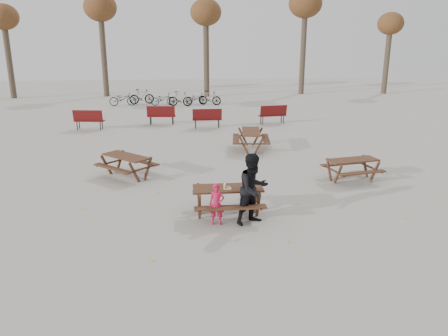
{
  "coord_description": "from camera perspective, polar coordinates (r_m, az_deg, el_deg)",
  "views": [
    {
      "loc": [
        -1.18,
        -10.59,
        4.47
      ],
      "look_at": [
        0.0,
        1.0,
        1.0
      ],
      "focal_mm": 35.0,
      "sensor_mm": 36.0,
      "label": 1
    }
  ],
  "objects": [
    {
      "name": "bread_roll",
      "position": [
        11.13,
        0.46,
        -2.48
      ],
      "size": [
        0.14,
        0.06,
        0.05
      ],
      "primitive_type": "ellipsoid",
      "color": "tan",
      "rests_on": "food_tray"
    },
    {
      "name": "food_tray",
      "position": [
        11.14,
        0.46,
        -2.68
      ],
      "size": [
        0.18,
        0.11,
        0.03
      ],
      "primitive_type": "cube",
      "color": "silver",
      "rests_on": "main_picnic_table"
    },
    {
      "name": "picnic_table_east",
      "position": [
        14.84,
        16.38,
        -0.22
      ],
      "size": [
        1.87,
        1.62,
        0.71
      ],
      "primitive_type": null,
      "rotation": [
        0.0,
        0.0,
        0.2
      ],
      "color": "#381E14",
      "rests_on": "ground"
    },
    {
      "name": "child",
      "position": [
        10.82,
        -0.96,
        -4.77
      ],
      "size": [
        0.43,
        0.32,
        1.06
      ],
      "primitive_type": "imported",
      "rotation": [
        0.0,
        0.0,
        -0.18
      ],
      "color": "#C0183E",
      "rests_on": "ground"
    },
    {
      "name": "fallen_leaves",
      "position": [
        13.94,
        1.42,
        -2.12
      ],
      "size": [
        11.0,
        11.0,
        0.01
      ],
      "primitive_type": null,
      "color": "gold",
      "rests_on": "ground"
    },
    {
      "name": "soda_bottle",
      "position": [
        11.1,
        0.1,
        -2.47
      ],
      "size": [
        0.07,
        0.07,
        0.17
      ],
      "color": "silver",
      "rests_on": "main_picnic_table"
    },
    {
      "name": "picnic_table_north",
      "position": [
        14.92,
        -12.58,
        0.22
      ],
      "size": [
        2.2,
        2.19,
        0.74
      ],
      "primitive_type": null,
      "rotation": [
        0.0,
        0.0,
        -0.77
      ],
      "color": "#381E14",
      "rests_on": "ground"
    },
    {
      "name": "main_picnic_table",
      "position": [
        11.34,
        0.51,
        -3.44
      ],
      "size": [
        1.8,
        1.45,
        0.78
      ],
      "color": "#381E14",
      "rests_on": "ground"
    },
    {
      "name": "ground",
      "position": [
        11.56,
        0.5,
        -6.17
      ],
      "size": [
        80.0,
        80.0,
        0.0
      ],
      "primitive_type": "plane",
      "color": "gray",
      "rests_on": "ground"
    },
    {
      "name": "adult",
      "position": [
        10.79,
        3.84,
        -2.76
      ],
      "size": [
        1.1,
        1.03,
        1.8
      ],
      "primitive_type": "imported",
      "rotation": [
        0.0,
        0.0,
        0.51
      ],
      "color": "black",
      "rests_on": "ground"
    },
    {
      "name": "tree_row",
      "position": [
        35.85,
        -2.63,
        19.32
      ],
      "size": [
        32.17,
        3.52,
        8.26
      ],
      "color": "#382B21",
      "rests_on": "ground"
    },
    {
      "name": "picnic_table_far",
      "position": [
        18.19,
        3.53,
        3.63
      ],
      "size": [
        1.72,
        2.04,
        0.8
      ],
      "primitive_type": null,
      "rotation": [
        0.0,
        0.0,
        1.44
      ],
      "color": "#381E14",
      "rests_on": "ground"
    },
    {
      "name": "bicycle_row",
      "position": [
        31.0,
        -7.78,
        9.02
      ],
      "size": [
        7.76,
        2.16,
        1.05
      ],
      "color": "black",
      "rests_on": "ground"
    },
    {
      "name": "park_bench_row",
      "position": [
        23.2,
        -5.27,
        6.69
      ],
      "size": [
        11.2,
        1.79,
        1.03
      ],
      "color": "#601313",
      "rests_on": "ground"
    }
  ]
}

